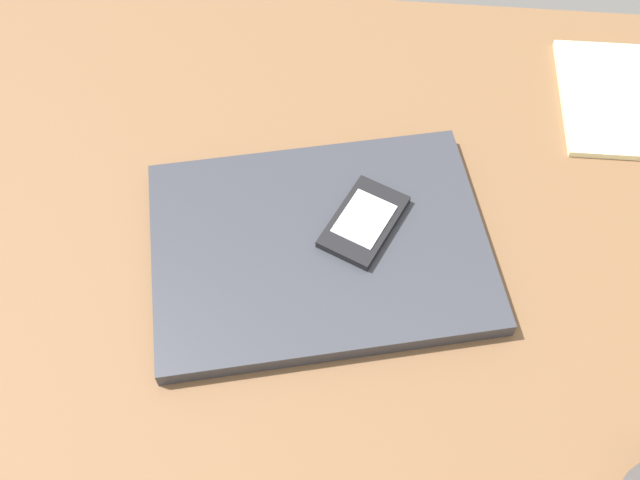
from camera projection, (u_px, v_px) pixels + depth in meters
desk_surface at (320, 258)px, 76.45cm from camera, size 120.00×80.00×3.00cm
laptop_closed at (320, 245)px, 74.40cm from camera, size 38.81×32.07×1.93cm
cell_phone_on_laptop at (364, 221)px, 74.27cm from camera, size 9.40×11.33×1.04cm
notepad at (623, 99)px, 86.29cm from camera, size 14.77×18.43×0.80cm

